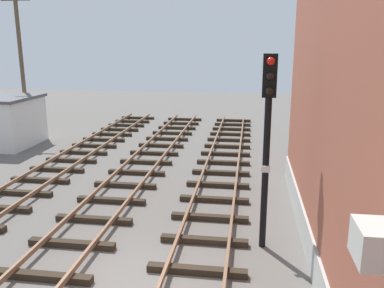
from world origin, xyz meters
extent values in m
plane|color=#605B56|center=(0.00, 0.00, 0.00)|extent=(80.00, 80.00, 0.00)
cube|color=#2D2319|center=(1.27, 0.79, 0.09)|extent=(2.50, 0.24, 0.18)
cube|color=#2D2319|center=(1.27, 2.37, 0.09)|extent=(2.50, 0.24, 0.18)
cube|color=#2D2319|center=(1.27, 3.95, 0.09)|extent=(2.50, 0.24, 0.18)
cube|color=#2D2319|center=(1.27, 5.53, 0.09)|extent=(2.50, 0.24, 0.18)
cube|color=#2D2319|center=(1.27, 7.11, 0.09)|extent=(2.50, 0.24, 0.18)
cube|color=#2D2319|center=(1.27, 8.69, 0.09)|extent=(2.50, 0.24, 0.18)
cube|color=#2D2319|center=(1.27, 10.28, 0.09)|extent=(2.50, 0.24, 0.18)
cube|color=#2D2319|center=(1.27, 11.86, 0.09)|extent=(2.50, 0.24, 0.18)
cube|color=#2D2319|center=(1.27, 13.44, 0.09)|extent=(2.50, 0.24, 0.18)
cube|color=#2D2319|center=(1.27, 15.02, 0.09)|extent=(2.50, 0.24, 0.18)
cube|color=#2D2319|center=(1.27, 16.60, 0.09)|extent=(2.50, 0.24, 0.18)
cube|color=#2D2319|center=(1.27, 18.18, 0.09)|extent=(2.50, 0.24, 0.18)
cube|color=#2D2319|center=(1.27, 19.76, 0.09)|extent=(2.50, 0.24, 0.18)
cube|color=#2D2319|center=(1.27, 21.34, 0.09)|extent=(2.50, 0.24, 0.18)
cube|color=brown|center=(0.55, 0.00, 0.25)|extent=(0.08, 44.26, 0.14)
cube|color=brown|center=(1.99, 0.00, 0.25)|extent=(0.08, 44.26, 0.14)
cube|color=#2D2319|center=(-2.38, 0.00, 0.09)|extent=(2.50, 0.24, 0.18)
cube|color=#2D2319|center=(-2.38, 1.64, 0.09)|extent=(2.50, 0.24, 0.18)
cube|color=#2D2319|center=(-2.38, 3.28, 0.09)|extent=(2.50, 0.24, 0.18)
cube|color=#2D2319|center=(-2.38, 4.92, 0.09)|extent=(2.50, 0.24, 0.18)
cube|color=#2D2319|center=(-2.38, 6.56, 0.09)|extent=(2.50, 0.24, 0.18)
cube|color=#2D2319|center=(-2.38, 8.20, 0.09)|extent=(2.50, 0.24, 0.18)
cube|color=#2D2319|center=(-2.38, 9.84, 0.09)|extent=(2.50, 0.24, 0.18)
cube|color=#2D2319|center=(-2.38, 11.48, 0.09)|extent=(2.50, 0.24, 0.18)
cube|color=#2D2319|center=(-2.38, 13.11, 0.09)|extent=(2.50, 0.24, 0.18)
cube|color=#2D2319|center=(-2.38, 14.75, 0.09)|extent=(2.50, 0.24, 0.18)
cube|color=#2D2319|center=(-2.38, 16.39, 0.09)|extent=(2.50, 0.24, 0.18)
cube|color=#2D2319|center=(-2.38, 18.03, 0.09)|extent=(2.50, 0.24, 0.18)
cube|color=#2D2319|center=(-2.38, 19.67, 0.09)|extent=(2.50, 0.24, 0.18)
cube|color=#2D2319|center=(-2.38, 21.31, 0.09)|extent=(2.50, 0.24, 0.18)
cube|color=brown|center=(-3.10, 0.00, 0.25)|extent=(0.08, 44.26, 0.14)
cube|color=brown|center=(-1.66, 0.00, 0.25)|extent=(0.08, 44.26, 0.14)
cube|color=#2D2319|center=(-6.03, 5.16, 0.09)|extent=(2.50, 0.24, 0.18)
cube|color=#2D2319|center=(-6.03, 6.64, 0.09)|extent=(2.50, 0.24, 0.18)
cube|color=#2D2319|center=(-6.03, 8.11, 0.09)|extent=(2.50, 0.24, 0.18)
cube|color=#2D2319|center=(-6.03, 9.59, 0.09)|extent=(2.50, 0.24, 0.18)
cube|color=#2D2319|center=(-6.03, 11.07, 0.09)|extent=(2.50, 0.24, 0.18)
cube|color=#2D2319|center=(-6.03, 12.54, 0.09)|extent=(2.50, 0.24, 0.18)
cube|color=#2D2319|center=(-6.03, 14.02, 0.09)|extent=(2.50, 0.24, 0.18)
cube|color=#2D2319|center=(-6.03, 15.49, 0.09)|extent=(2.50, 0.24, 0.18)
cube|color=#2D2319|center=(-6.03, 16.97, 0.09)|extent=(2.50, 0.24, 0.18)
cube|color=#2D2319|center=(-6.03, 18.44, 0.09)|extent=(2.50, 0.24, 0.18)
cube|color=#2D2319|center=(-6.03, 19.92, 0.09)|extent=(2.50, 0.24, 0.18)
cube|color=#2D2319|center=(-6.03, 21.39, 0.09)|extent=(2.50, 0.24, 0.18)
cylinder|color=black|center=(2.91, 2.46, 2.10)|extent=(0.18, 0.18, 4.20)
cube|color=black|center=(2.91, 2.46, 4.75)|extent=(0.36, 0.24, 1.10)
sphere|color=red|center=(2.91, 2.28, 5.12)|extent=(0.20, 0.20, 0.20)
sphere|color=black|center=(2.91, 2.28, 4.75)|extent=(0.20, 0.20, 0.20)
sphere|color=black|center=(2.91, 2.28, 4.39)|extent=(0.20, 0.20, 0.20)
cube|color=white|center=(2.91, 2.32, 2.31)|extent=(0.24, 0.03, 0.18)
cube|color=silver|center=(3.89, -3.64, 3.33)|extent=(0.44, 0.60, 0.44)
cube|color=silver|center=(-10.92, 12.29, 1.30)|extent=(2.80, 3.60, 2.60)
cube|color=#4C4C51|center=(-10.92, 12.29, 2.68)|extent=(3.00, 3.80, 0.16)
cylinder|color=brown|center=(-11.55, 15.34, 4.26)|extent=(0.24, 0.24, 8.53)
cube|color=#4C3D2D|center=(-11.55, 15.34, 8.13)|extent=(1.80, 0.12, 0.12)
camera|label=1|loc=(2.43, -8.02, 5.51)|focal=37.61mm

